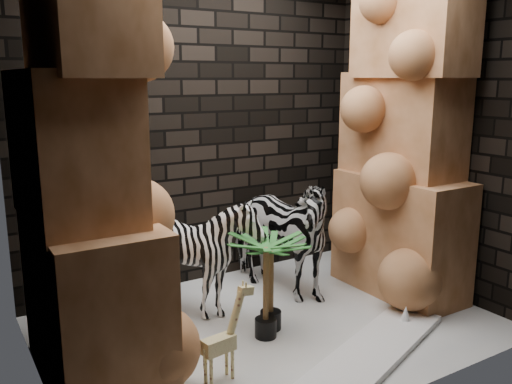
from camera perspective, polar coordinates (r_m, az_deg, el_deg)
floor at (r=4.50m, az=1.63°, el=-13.99°), size 3.50×3.50×0.00m
wall_back at (r=5.16m, az=-5.95°, el=6.69°), size 3.50×0.00×3.50m
wall_front at (r=3.11m, az=14.51°, el=2.85°), size 3.50×0.00×3.50m
wall_left at (r=3.44m, az=-23.41°, el=3.09°), size 0.00×3.00×3.00m
wall_right at (r=5.24m, az=18.07°, el=6.25°), size 0.00×3.00×3.00m
rock_pillar_left at (r=3.51m, az=-17.76°, el=3.66°), size 0.68×1.30×3.00m
rock_pillar_right at (r=4.99m, az=15.59°, el=6.14°), size 0.58×1.25×3.00m
zebra_right at (r=4.90m, az=2.09°, el=-3.38°), size 0.85×1.24×1.35m
zebra_left at (r=4.53m, az=-5.96°, el=-7.28°), size 1.06×1.22×0.96m
giraffe_toy at (r=3.63m, az=-3.99°, el=-14.89°), size 0.35×0.16×0.66m
palm_front at (r=4.30m, az=1.59°, el=-9.81°), size 0.36×0.36×0.75m
palm_back at (r=4.16m, az=1.05°, el=-10.02°), size 0.36×0.36×0.83m
surfboard at (r=4.16m, az=12.31°, el=-16.25°), size 1.73×0.99×0.05m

